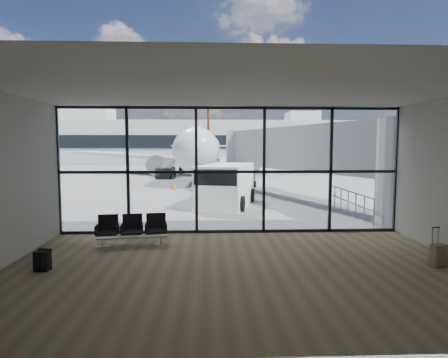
{
  "coord_description": "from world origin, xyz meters",
  "views": [
    {
      "loc": [
        -0.75,
        -13.21,
        3.09
      ],
      "look_at": [
        -0.1,
        3.0,
        1.68
      ],
      "focal_mm": 30.0,
      "sensor_mm": 36.0,
      "label": 1
    }
  ],
  "objects": [
    {
      "name": "ground",
      "position": [
        0.0,
        40.0,
        0.0
      ],
      "size": [
        220.0,
        220.0,
        0.0
      ],
      "primitive_type": "plane",
      "color": "slate",
      "rests_on": "ground"
    },
    {
      "name": "tree_0",
      "position": [
        -45.0,
        72.0,
        4.63
      ],
      "size": [
        4.95,
        4.95,
        7.12
      ],
      "color": "#382619",
      "rests_on": "ground"
    },
    {
      "name": "tree_3",
      "position": [
        -27.0,
        72.0,
        4.63
      ],
      "size": [
        4.95,
        4.95,
        7.12
      ],
      "color": "#382619",
      "rests_on": "ground"
    },
    {
      "name": "traffic_cone_b",
      "position": [
        -1.22,
        9.96,
        0.26
      ],
      "size": [
        0.38,
        0.38,
        0.54
      ],
      "color": "orange",
      "rests_on": "ground"
    },
    {
      "name": "far_terminal",
      "position": [
        -0.59,
        61.97,
        4.21
      ],
      "size": [
        80.0,
        12.2,
        11.0
      ],
      "color": "#BBBAB5",
      "rests_on": "ground"
    },
    {
      "name": "mobile_stairs",
      "position": [
        -13.54,
        11.57,
        0.6
      ],
      "size": [
        2.43,
        3.83,
        2.51
      ],
      "rotation": [
        0.0,
        0.0,
        -0.21
      ],
      "color": "#BE8E16",
      "rests_on": "ground"
    },
    {
      "name": "traffic_cone_a",
      "position": [
        -3.29,
        13.66,
        0.27
      ],
      "size": [
        0.4,
        0.4,
        0.57
      ],
      "color": "orange",
      "rests_on": "ground"
    },
    {
      "name": "suitcase",
      "position": [
        5.15,
        -4.01,
        0.31
      ],
      "size": [
        0.42,
        0.35,
        1.02
      ],
      "rotation": [
        0.0,
        0.0,
        0.31
      ],
      "color": "#896C4C",
      "rests_on": "ground"
    },
    {
      "name": "apron_railing",
      "position": [
        5.6,
        3.5,
        0.72
      ],
      "size": [
        0.06,
        5.46,
        1.11
      ],
      "color": "gray",
      "rests_on": "ground"
    },
    {
      "name": "tree_1",
      "position": [
        -39.0,
        72.0,
        5.25
      ],
      "size": [
        5.61,
        5.61,
        8.07
      ],
      "color": "#382619",
      "rests_on": "ground"
    },
    {
      "name": "belt_loader",
      "position": [
        -5.04,
        24.09,
        0.6
      ],
      "size": [
        1.84,
        4.01,
        1.79
      ],
      "rotation": [
        0.0,
        0.0,
        -0.11
      ],
      "color": "black",
      "rests_on": "ground"
    },
    {
      "name": "backpack",
      "position": [
        -4.91,
        -3.95,
        0.26
      ],
      "size": [
        0.4,
        0.38,
        0.54
      ],
      "rotation": [
        0.0,
        0.0,
        -0.2
      ],
      "color": "black",
      "rests_on": "ground"
    },
    {
      "name": "lounge_shell",
      "position": [
        0.0,
        -4.8,
        2.65
      ],
      "size": [
        12.02,
        8.01,
        4.51
      ],
      "color": "brown",
      "rests_on": "ground"
    },
    {
      "name": "tree_2",
      "position": [
        -33.0,
        72.0,
        5.88
      ],
      "size": [
        6.27,
        6.27,
        9.03
      ],
      "color": "#382619",
      "rests_on": "ground"
    },
    {
      "name": "airliner",
      "position": [
        -1.28,
        30.31,
        2.77
      ],
      "size": [
        30.54,
        35.35,
        9.1
      ],
      "rotation": [
        0.0,
        0.0,
        -0.03
      ],
      "color": "silver",
      "rests_on": "ground"
    },
    {
      "name": "tree_5",
      "position": [
        -15.0,
        72.0,
        5.88
      ],
      "size": [
        6.27,
        6.27,
        9.03
      ],
      "color": "#382619",
      "rests_on": "ground"
    },
    {
      "name": "glass_curtain_wall",
      "position": [
        0.0,
        0.0,
        2.25
      ],
      "size": [
        12.1,
        0.12,
        4.5
      ],
      "color": "white",
      "rests_on": "ground"
    },
    {
      "name": "tree_4",
      "position": [
        -21.0,
        72.0,
        5.25
      ],
      "size": [
        5.61,
        5.61,
        8.07
      ],
      "color": "#382619",
      "rests_on": "ground"
    },
    {
      "name": "jet_bridge",
      "position": [
        4.9,
        7.07,
        2.76
      ],
      "size": [
        8.0,
        16.5,
        4.33
      ],
      "color": "#999B9E",
      "rests_on": "ground"
    },
    {
      "name": "service_van",
      "position": [
        0.12,
        6.12,
        1.11
      ],
      "size": [
        3.39,
        5.37,
        2.16
      ],
      "rotation": [
        0.0,
        0.0,
        -0.26
      ],
      "color": "white",
      "rests_on": "ground"
    },
    {
      "name": "seating_row",
      "position": [
        -3.18,
        -1.5,
        0.53
      ],
      "size": [
        2.17,
        0.86,
        0.96
      ],
      "rotation": [
        0.0,
        0.0,
        0.13
      ],
      "color": "gray",
      "rests_on": "ground"
    }
  ]
}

